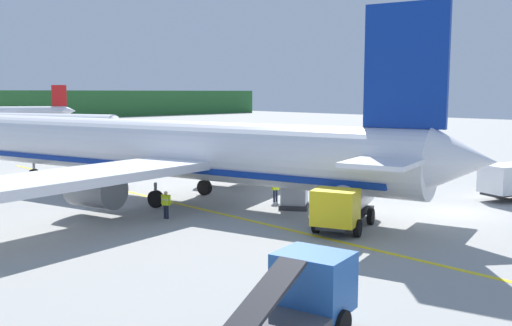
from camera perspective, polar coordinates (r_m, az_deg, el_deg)
ground at (r=72.35m, az=-16.73°, el=0.94°), size 240.00×320.00×0.20m
airliner_foreground at (r=39.00m, az=-8.58°, el=1.27°), size 34.28×41.10×11.90m
airliner_mid_apron at (r=76.66m, az=-24.07°, el=3.28°), size 29.33×34.80×10.55m
airliner_far_taxiway at (r=141.49m, az=-23.79°, el=4.58°), size 27.93×23.71×8.87m
service_truck_baggage at (r=31.41m, az=9.02°, el=-3.82°), size 6.82×4.32×2.40m
service_truck_pushback at (r=17.44m, az=4.31°, el=-13.45°), size 6.26×3.38×2.54m
cargo_container_near at (r=36.05m, az=3.85°, el=-3.11°), size 2.46×2.46×1.96m
crew_marshaller at (r=33.43m, az=-8.97°, el=-3.92°), size 0.39×0.58×1.63m
crew_loader_left at (r=38.10m, az=1.95°, el=-2.47°), size 0.61×0.35×1.64m
apron_guide_line at (r=35.70m, az=-5.00°, el=-4.72°), size 0.30×60.00×0.01m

